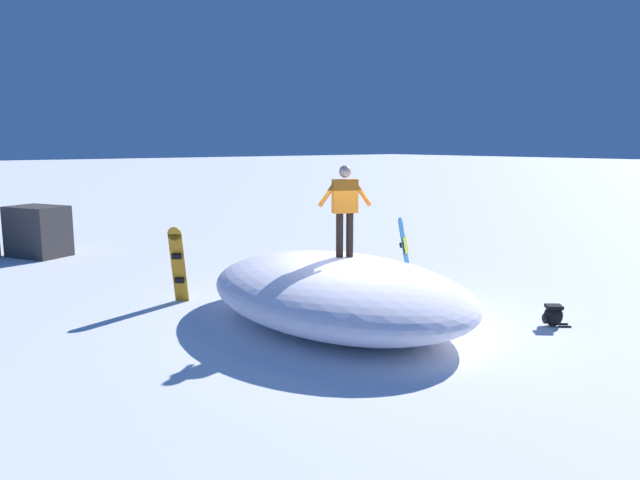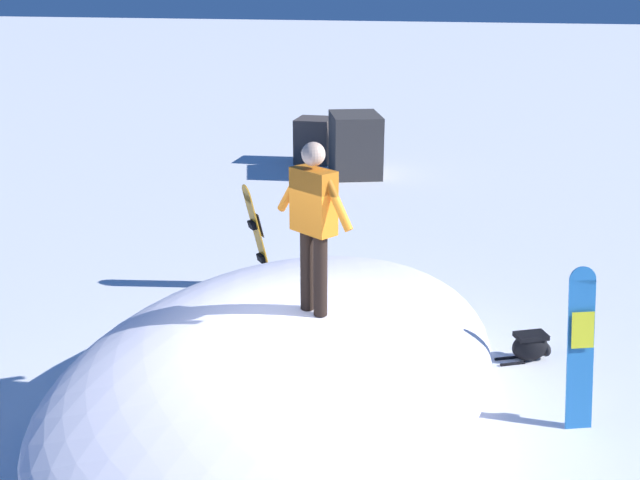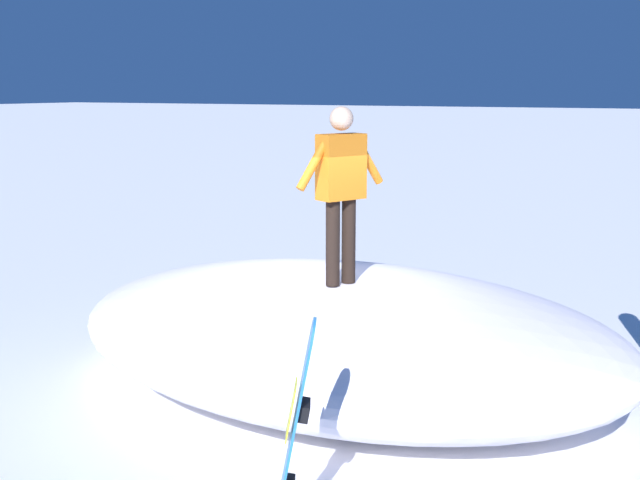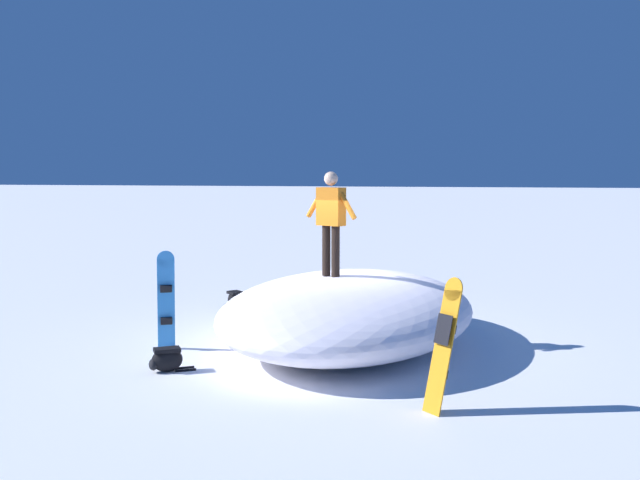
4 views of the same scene
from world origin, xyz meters
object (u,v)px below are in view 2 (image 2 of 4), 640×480
snowboarder_standing (314,216)px  snowboard_secondary_upright (257,235)px  snowboard_primary_upright (580,345)px  backpack_near (531,346)px

snowboarder_standing → snowboard_secondary_upright: (2.99, 2.08, -1.37)m
snowboard_primary_upright → snowboard_secondary_upright: bearing=65.8°
snowboard_secondary_upright → backpack_near: size_ratio=2.45×
backpack_near → snowboarder_standing: bearing=135.5°
snowboarder_standing → snowboard_primary_upright: 3.06m
snowboard_secondary_upright → snowboard_primary_upright: bearing=-114.2°
snowboard_secondary_upright → backpack_near: snowboard_secondary_upright is taller
snowboarder_standing → backpack_near: snowboarder_standing is taller
snowboarder_standing → snowboard_primary_upright: bearing=-71.1°
backpack_near → snowboard_secondary_upright: bearing=77.8°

